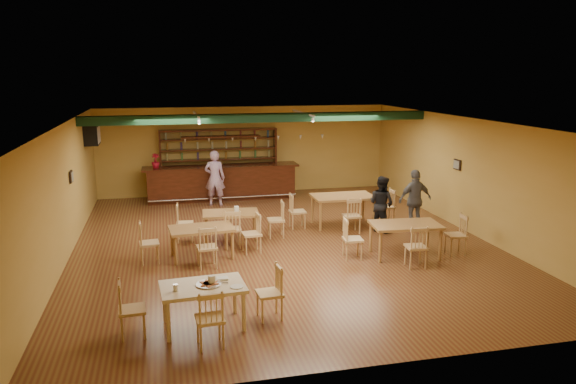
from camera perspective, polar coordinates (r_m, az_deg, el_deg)
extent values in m
plane|color=#5B2D1A|center=(13.65, -0.58, -5.30)|extent=(12.00, 12.00, 0.00)
cube|color=black|center=(15.81, -2.81, 7.73)|extent=(10.00, 0.30, 0.25)
cube|color=silver|center=(16.18, -9.55, 7.93)|extent=(0.05, 2.50, 0.05)
cube|color=silver|center=(16.69, 1.60, 8.23)|extent=(0.05, 2.50, 0.05)
cube|color=silver|center=(17.12, -19.77, 5.63)|extent=(0.34, 0.70, 0.48)
cube|color=black|center=(14.09, -21.69, 1.49)|extent=(0.04, 0.34, 0.28)
cube|color=black|center=(15.51, 17.24, 2.75)|extent=(0.04, 0.34, 0.28)
cube|color=black|center=(18.31, -6.92, 1.01)|extent=(5.11, 0.85, 1.13)
cube|color=black|center=(18.82, -7.18, 3.09)|extent=(3.95, 0.40, 2.28)
imported|color=#AB0F24|center=(18.07, -13.65, 3.17)|extent=(0.34, 0.34, 0.47)
cube|color=#A07739|center=(13.94, -5.97, -3.50)|extent=(1.46, 0.94, 0.70)
cube|color=#A07739|center=(15.18, 5.72, -1.90)|extent=(1.68, 1.01, 0.84)
cube|color=#A07739|center=(12.65, -8.97, -5.22)|extent=(1.49, 0.97, 0.71)
cube|color=#A07739|center=(12.86, 12.08, -4.91)|extent=(1.63, 1.08, 0.77)
cube|color=beige|center=(9.34, -8.81, -11.68)|extent=(1.42, 0.97, 0.73)
cylinder|color=silver|center=(9.20, -8.28, -9.51)|extent=(0.53, 0.53, 0.01)
cylinder|color=#EAE5C6|center=(9.02, -11.65, -9.77)|extent=(0.08, 0.08, 0.11)
cube|color=white|center=(9.40, -6.88, -8.94)|extent=(0.20, 0.15, 0.03)
cube|color=silver|center=(9.25, -7.39, -9.29)|extent=(0.33, 0.20, 0.00)
cylinder|color=white|center=(9.06, -5.36, -9.80)|extent=(0.23, 0.23, 0.01)
imported|color=#8A499E|center=(17.41, -7.64, 1.46)|extent=(0.73, 0.57, 1.77)
imported|color=black|center=(14.66, 9.71, -1.22)|extent=(0.86, 0.92, 1.49)
imported|color=slate|center=(15.00, 13.10, -0.79)|extent=(0.99, 0.48, 1.63)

